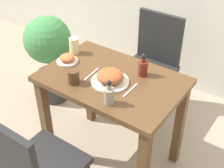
{
  "coord_description": "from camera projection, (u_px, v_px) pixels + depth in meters",
  "views": [
    {
      "loc": [
        0.96,
        -1.37,
        1.9
      ],
      "look_at": [
        0.0,
        0.0,
        0.71
      ],
      "focal_mm": 50.0,
      "sensor_mm": 36.0,
      "label": 1
    }
  ],
  "objects": [
    {
      "name": "ground_plane",
      "position": [
        112.0,
        156.0,
        2.47
      ],
      "size": [
        16.0,
        16.0,
        0.0
      ],
      "primitive_type": "plane",
      "color": "tan"
    },
    {
      "name": "dining_table",
      "position": [
        112.0,
        95.0,
        2.11
      ],
      "size": [
        0.92,
        0.62,
        0.76
      ],
      "color": "brown",
      "rests_on": "ground_plane"
    },
    {
      "name": "chair_near",
      "position": [
        32.0,
        167.0,
        1.73
      ],
      "size": [
        0.42,
        0.42,
        0.91
      ],
      "rotation": [
        0.0,
        0.0,
        3.14
      ],
      "color": "black",
      "rests_on": "ground_plane"
    },
    {
      "name": "chair_far",
      "position": [
        152.0,
        61.0,
        2.66
      ],
      "size": [
        0.42,
        0.42,
        0.91
      ],
      "color": "black",
      "rests_on": "ground_plane"
    },
    {
      "name": "food_plate",
      "position": [
        110.0,
        77.0,
        1.96
      ],
      "size": [
        0.25,
        0.25,
        0.09
      ],
      "color": "beige",
      "rests_on": "dining_table"
    },
    {
      "name": "side_plate",
      "position": [
        67.0,
        59.0,
        2.17
      ],
      "size": [
        0.15,
        0.15,
        0.06
      ],
      "color": "beige",
      "rests_on": "dining_table"
    },
    {
      "name": "drink_cup",
      "position": [
        74.0,
        77.0,
        1.96
      ],
      "size": [
        0.07,
        0.07,
        0.09
      ],
      "color": "#4C331E",
      "rests_on": "dining_table"
    },
    {
      "name": "juice_glass",
      "position": [
        74.0,
        46.0,
        2.26
      ],
      "size": [
        0.07,
        0.07,
        0.12
      ],
      "color": "beige",
      "rests_on": "dining_table"
    },
    {
      "name": "sauce_bottle",
      "position": [
        143.0,
        67.0,
        2.02
      ],
      "size": [
        0.06,
        0.06,
        0.16
      ],
      "color": "maroon",
      "rests_on": "dining_table"
    },
    {
      "name": "condiment_bottle",
      "position": [
        109.0,
        95.0,
        1.78
      ],
      "size": [
        0.06,
        0.06,
        0.16
      ],
      "color": "gray",
      "rests_on": "dining_table"
    },
    {
      "name": "fork_utensil",
      "position": [
        91.0,
        74.0,
        2.06
      ],
      "size": [
        0.02,
        0.17,
        0.0
      ],
      "rotation": [
        0.0,
        0.0,
        1.65
      ],
      "color": "silver",
      "rests_on": "dining_table"
    },
    {
      "name": "spoon_utensil",
      "position": [
        130.0,
        90.0,
        1.91
      ],
      "size": [
        0.01,
        0.16,
        0.0
      ],
      "rotation": [
        0.0,
        0.0,
        1.58
      ],
      "color": "silver",
      "rests_on": "dining_table"
    },
    {
      "name": "potted_plant_left",
      "position": [
        49.0,
        51.0,
        2.79
      ],
      "size": [
        0.42,
        0.42,
        0.84
      ],
      "color": "#333333",
      "rests_on": "ground_plane"
    }
  ]
}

